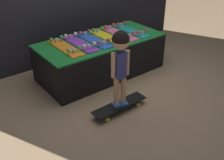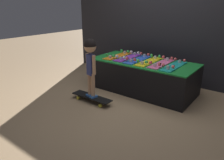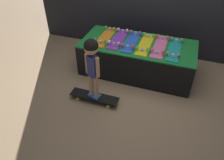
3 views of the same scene
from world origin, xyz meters
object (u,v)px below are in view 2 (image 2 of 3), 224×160
skateboard_blue_on_rack (138,59)px  skateboard_pink_on_rack (161,63)px  skateboard_on_floor (92,97)px  child (90,57)px  skateboard_yellow_on_rack (149,61)px  skateboard_orange_on_rack (118,55)px  skateboard_purple_on_rack (128,57)px  skateboard_teal_on_rack (174,66)px

skateboard_blue_on_rack → skateboard_pink_on_rack: size_ratio=1.00×
skateboard_on_floor → child: size_ratio=0.78×
skateboard_blue_on_rack → skateboard_yellow_on_rack: size_ratio=1.00×
skateboard_blue_on_rack → child: bearing=-107.0°
skateboard_orange_on_rack → skateboard_yellow_on_rack: 0.69m
skateboard_orange_on_rack → skateboard_on_floor: size_ratio=0.99×
skateboard_pink_on_rack → child: child is taller
skateboard_blue_on_rack → skateboard_pink_on_rack: same height
child → skateboard_on_floor: bearing=-77.1°
skateboard_on_floor → skateboard_yellow_on_rack: bearing=60.9°
skateboard_yellow_on_rack → skateboard_pink_on_rack: (0.23, 0.01, 0.00)m
skateboard_purple_on_rack → skateboard_blue_on_rack: 0.23m
skateboard_blue_on_rack → skateboard_yellow_on_rack: (0.23, -0.01, 0.00)m
skateboard_yellow_on_rack → skateboard_teal_on_rack: (0.46, -0.01, 0.00)m
skateboard_orange_on_rack → skateboard_pink_on_rack: size_ratio=1.00×
skateboard_blue_on_rack → skateboard_teal_on_rack: size_ratio=1.00×
skateboard_on_floor → child: bearing=90.0°
skateboard_orange_on_rack → skateboard_purple_on_rack: bearing=0.8°
skateboard_yellow_on_rack → child: size_ratio=0.78×
skateboard_blue_on_rack → skateboard_yellow_on_rack: same height
skateboard_pink_on_rack → child: (-0.75, -0.94, 0.17)m
skateboard_purple_on_rack → child: 0.98m
skateboard_blue_on_rack → skateboard_teal_on_rack: (0.69, -0.03, 0.00)m
skateboard_pink_on_rack → skateboard_on_floor: (-0.75, -0.94, -0.50)m
skateboard_blue_on_rack → skateboard_purple_on_rack: bearing=175.2°
skateboard_purple_on_rack → skateboard_pink_on_rack: size_ratio=1.00×
skateboard_pink_on_rack → skateboard_yellow_on_rack: bearing=-178.2°
skateboard_blue_on_rack → skateboard_on_floor: size_ratio=0.99×
skateboard_purple_on_rack → skateboard_orange_on_rack: bearing=-179.2°
skateboard_blue_on_rack → child: child is taller
skateboard_orange_on_rack → skateboard_purple_on_rack: same height
skateboard_on_floor → skateboard_orange_on_rack: bearing=100.1°
skateboard_purple_on_rack → skateboard_teal_on_rack: bearing=-2.8°
skateboard_yellow_on_rack → child: bearing=-119.1°
skateboard_blue_on_rack → skateboard_on_floor: (-0.29, -0.94, -0.50)m
skateboard_teal_on_rack → skateboard_yellow_on_rack: bearing=178.3°
skateboard_orange_on_rack → skateboard_pink_on_rack: bearing=-1.3°
skateboard_yellow_on_rack → child: child is taller
skateboard_orange_on_rack → child: 0.99m
skateboard_blue_on_rack → skateboard_yellow_on_rack: bearing=-3.0°
skateboard_orange_on_rack → skateboard_on_floor: bearing=-79.9°
skateboard_orange_on_rack → skateboard_pink_on_rack: 0.92m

